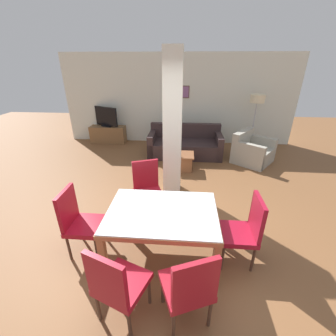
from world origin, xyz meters
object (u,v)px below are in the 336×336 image
(sofa, at_px, (185,145))
(tv_screen, at_px, (106,117))
(dining_chair_head_left, at_px, (79,220))
(coffee_table, at_px, (182,161))
(dining_chair_head_right, at_px, (245,228))
(dining_chair_near_right, at_px, (189,286))
(armchair, at_px, (252,152))
(dining_table, at_px, (162,221))
(dining_chair_near_left, at_px, (117,283))
(bottle, at_px, (177,152))
(tv_stand, at_px, (108,134))
(dining_chair_far_left, at_px, (147,187))
(floor_lamp, at_px, (257,103))

(sofa, relative_size, tv_screen, 2.53)
(dining_chair_head_left, relative_size, coffee_table, 1.77)
(dining_chair_head_right, bearing_deg, dining_chair_near_right, 140.85)
(dining_chair_near_right, height_order, tv_screen, tv_screen)
(sofa, relative_size, armchair, 1.61)
(dining_table, distance_m, coffee_table, 2.82)
(dining_chair_head_right, height_order, dining_chair_near_left, same)
(tv_screen, bearing_deg, sofa, -174.72)
(armchair, distance_m, bottle, 2.10)
(dining_chair_near_right, relative_size, dining_chair_head_left, 1.00)
(tv_stand, bearing_deg, dining_chair_head_left, -76.25)
(dining_chair_near_left, bearing_deg, tv_stand, 130.21)
(dining_chair_near_left, distance_m, tv_stand, 5.87)
(dining_chair_far_left, height_order, coffee_table, dining_chair_far_left)
(dining_chair_head_right, height_order, tv_screen, tv_screen)
(dining_chair_far_left, bearing_deg, tv_screen, -83.52)
(dining_chair_near_left, xyz_separation_m, tv_stand, (-1.92, 5.54, -0.26))
(tv_stand, height_order, floor_lamp, floor_lamp)
(armchair, bearing_deg, dining_chair_near_left, 8.38)
(dining_chair_far_left, distance_m, floor_lamp, 4.41)
(sofa, bearing_deg, coffee_table, 87.03)
(dining_table, relative_size, coffee_table, 2.57)
(bottle, xyz_separation_m, tv_stand, (-2.34, 1.95, -0.23))
(dining_chair_near_right, bearing_deg, dining_chair_head_right, 29.15)
(dining_table, height_order, tv_stand, dining_table)
(dining_chair_near_right, distance_m, bottle, 3.57)
(dining_chair_head_right, bearing_deg, tv_stand, 35.70)
(dining_chair_head_right, relative_size, sofa, 0.48)
(dining_chair_head_right, relative_size, dining_chair_far_left, 1.00)
(armchair, bearing_deg, bottle, -32.88)
(dining_chair_far_left, bearing_deg, dining_chair_head_right, 126.22)
(coffee_table, bearing_deg, dining_chair_far_left, -106.70)
(dining_chair_near_right, height_order, tv_stand, dining_chair_near_right)
(dining_chair_head_left, distance_m, sofa, 4.01)
(sofa, distance_m, floor_lamp, 2.35)
(sofa, xyz_separation_m, tv_stand, (-2.53, 0.88, -0.01))
(tv_screen, bearing_deg, bottle, 164.62)
(dining_chair_head_left, bearing_deg, dining_chair_far_left, 139.28)
(sofa, bearing_deg, bottle, 79.82)
(sofa, relative_size, bottle, 7.59)
(dining_chair_near_left, xyz_separation_m, armchair, (2.39, 4.28, -0.25))
(dining_chair_near_left, distance_m, dining_chair_far_left, 1.82)
(dining_chair_near_right, relative_size, tv_stand, 0.87)
(dining_chair_head_right, xyz_separation_m, bottle, (-0.99, 2.68, -0.03))
(dining_table, relative_size, dining_chair_far_left, 1.45)
(dining_chair_near_left, height_order, tv_stand, dining_chair_near_left)
(dining_chair_far_left, height_order, armchair, dining_chair_far_left)
(dining_chair_head_left, relative_size, tv_stand, 0.87)
(dining_chair_near_right, relative_size, floor_lamp, 0.60)
(dining_chair_near_left, relative_size, bottle, 3.67)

